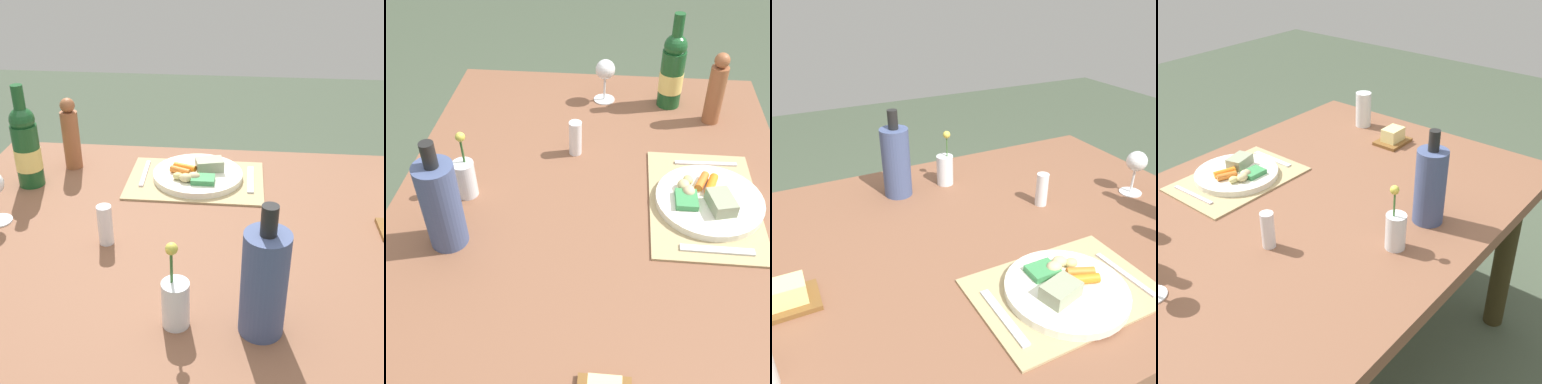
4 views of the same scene
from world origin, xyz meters
The scene contains 11 objects.
ground_plane centered at (0.00, 0.00, 0.00)m, with size 8.00×8.00×0.00m, color #44503E.
dining_table centered at (0.00, 0.00, 0.63)m, with size 1.48×1.07×0.72m.
placemat centered at (0.05, -0.29, 0.72)m, with size 0.42×0.28×0.01m, color tan.
dinner_plate centered at (0.04, -0.30, 0.74)m, with size 0.28×0.28×0.06m.
fork centered at (-0.12, -0.30, 0.73)m, with size 0.02×0.17×0.01m, color silver.
knife centered at (0.21, -0.31, 0.73)m, with size 0.01×0.18×0.01m, color silver.
butter_dish centered at (-0.52, -0.05, 0.74)m, with size 0.13×0.10×0.06m.
flower_vase centered at (0.03, 0.34, 0.78)m, with size 0.06×0.06×0.19m.
water_tumbler centered at (-0.59, -0.25, 0.78)m, with size 0.06×0.06×0.14m.
cooler_bottle centered at (-0.14, 0.34, 0.84)m, with size 0.09×0.09×0.29m.
salt_shaker centered at (0.24, 0.07, 0.77)m, with size 0.04×0.04×0.11m, color white.
Camera 4 is at (0.98, 0.95, 1.55)m, focal length 47.73 mm.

